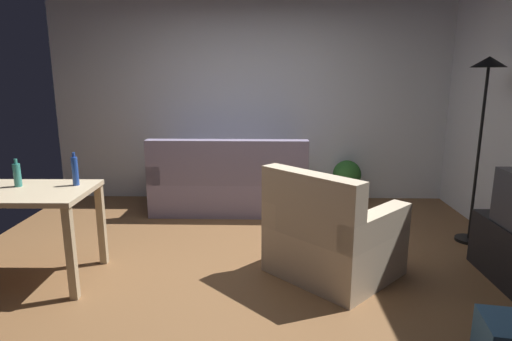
% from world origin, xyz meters
% --- Properties ---
extents(ground_plane, '(5.20, 4.40, 0.02)m').
position_xyz_m(ground_plane, '(0.00, 0.00, -0.01)').
color(ground_plane, brown).
extents(wall_rear, '(5.20, 0.10, 2.70)m').
position_xyz_m(wall_rear, '(0.00, 2.20, 1.35)').
color(wall_rear, silver).
rests_on(wall_rear, ground_plane).
extents(couch, '(1.86, 0.84, 0.92)m').
position_xyz_m(couch, '(-0.25, 1.59, 0.31)').
color(couch, gray).
rests_on(couch, ground_plane).
extents(torchiere_lamp, '(0.32, 0.32, 1.81)m').
position_xyz_m(torchiere_lamp, '(2.25, 0.64, 1.41)').
color(torchiere_lamp, black).
rests_on(torchiere_lamp, ground_plane).
extents(desk, '(1.21, 0.72, 0.76)m').
position_xyz_m(desk, '(-1.80, -0.28, 0.65)').
color(desk, '#C6B28E').
rests_on(desk, ground_plane).
extents(potted_plant, '(0.36, 0.36, 0.57)m').
position_xyz_m(potted_plant, '(1.24, 1.90, 0.33)').
color(potted_plant, brown).
rests_on(potted_plant, ground_plane).
extents(armchair, '(1.23, 1.23, 0.92)m').
position_xyz_m(armchair, '(0.74, -0.13, 0.32)').
color(armchair, beige).
rests_on(armchair, ground_plane).
extents(bottle_tall, '(0.06, 0.06, 0.23)m').
position_xyz_m(bottle_tall, '(-1.81, -0.18, 0.86)').
color(bottle_tall, teal).
rests_on(bottle_tall, desk).
extents(bottle_blue, '(0.05, 0.05, 0.27)m').
position_xyz_m(bottle_blue, '(-1.36, -0.13, 0.88)').
color(bottle_blue, '#2347A3').
rests_on(bottle_blue, desk).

